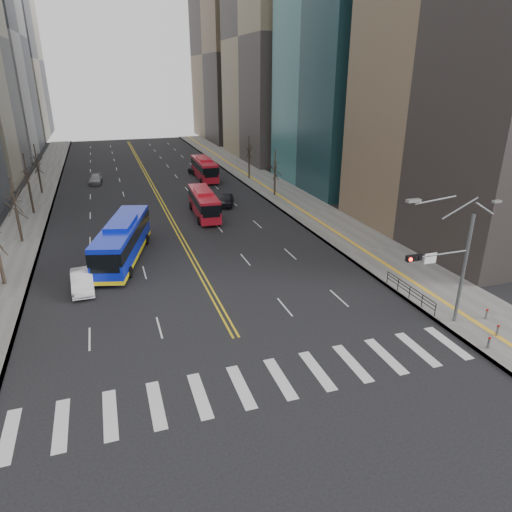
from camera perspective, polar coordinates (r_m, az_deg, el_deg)
ground at (r=27.03m, az=0.61°, el=-15.53°), size 220.00×220.00×0.00m
sidewalk_right at (r=71.65m, az=2.02°, el=8.63°), size 7.00×130.00×0.15m
sidewalk_left at (r=67.94m, az=-26.08°, el=5.68°), size 5.00×130.00×0.15m
crosswalk at (r=27.03m, az=0.61°, el=-15.52°), size 26.70×4.00×0.01m
centerline at (r=77.37m, az=-13.06°, el=9.02°), size 0.55×100.00×0.01m
office_towers at (r=89.40m, az=-15.49°, el=25.94°), size 83.00×134.00×58.00m
signal_mast at (r=32.64m, az=22.87°, el=-0.69°), size 5.37×0.37×9.39m
pedestrian_railing at (r=37.30m, az=18.67°, el=-4.09°), size 0.06×6.06×1.02m
bollards at (r=34.67m, az=27.30°, el=-8.05°), size 2.87×3.17×0.78m
street_trees at (r=56.03m, az=-18.48°, el=8.83°), size 35.20×47.20×7.60m
blue_bus at (r=44.38m, az=-16.32°, el=1.97°), size 6.24×13.43×3.81m
red_bus_near at (r=56.62m, az=-6.55°, el=6.76°), size 3.00×10.40×3.29m
red_bus_far at (r=77.54m, az=-6.47°, el=10.94°), size 3.00×11.14×3.52m
car_white at (r=39.55m, az=-20.88°, el=-2.95°), size 1.88×4.86×1.58m
car_dark_mid at (r=61.39m, az=-3.73°, el=7.01°), size 3.20×4.80×1.52m
car_silver at (r=78.48m, az=-19.44°, el=9.02°), size 2.20×4.71×1.33m
car_dark_far at (r=81.18m, az=-7.09°, el=10.49°), size 3.63×5.36×1.36m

